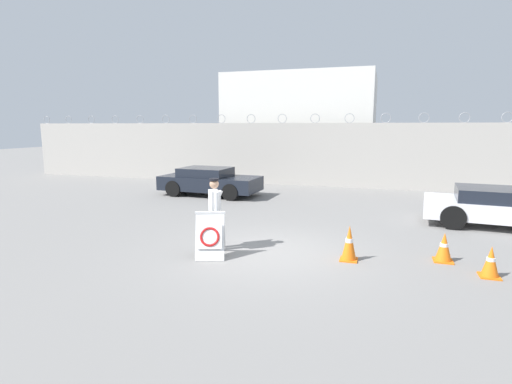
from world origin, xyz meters
TOP-DOWN VIEW (x-y plane):
  - ground_plane at (0.00, 0.00)m, footprint 90.00×90.00m
  - perimeter_wall at (-0.00, 11.15)m, footprint 36.00×0.30m
  - building_block at (-2.38, 16.12)m, footprint 8.55×6.84m
  - barricade_sign at (-1.24, -0.73)m, footprint 0.90×1.00m
  - security_guard at (-1.36, -0.19)m, footprint 0.45×0.67m
  - traffic_cone_near at (3.88, 0.55)m, footprint 0.41×0.41m
  - traffic_cone_mid at (1.85, -0.02)m, footprint 0.39×0.39m
  - traffic_cone_far at (4.64, -0.20)m, footprint 0.38×0.38m
  - parked_car_front_coupe at (-4.71, 6.91)m, footprint 4.39×2.08m
  - parked_car_far_side at (5.89, 4.48)m, footprint 4.45×2.30m

SIDE VIEW (x-z plane):
  - ground_plane at x=0.00m, z-range 0.00..0.00m
  - traffic_cone_far at x=4.64m, z-range 0.00..0.64m
  - traffic_cone_near at x=3.88m, z-range 0.00..0.66m
  - traffic_cone_mid at x=1.85m, z-range 0.00..0.80m
  - barricade_sign at x=-1.24m, z-range -0.01..1.06m
  - parked_car_far_side at x=5.89m, z-range 0.02..1.19m
  - parked_car_front_coupe at x=-4.71m, z-range 0.02..1.23m
  - security_guard at x=-1.36m, z-range 0.10..1.87m
  - perimeter_wall at x=0.00m, z-range -0.22..3.39m
  - building_block at x=-2.38m, z-range 0.00..6.00m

